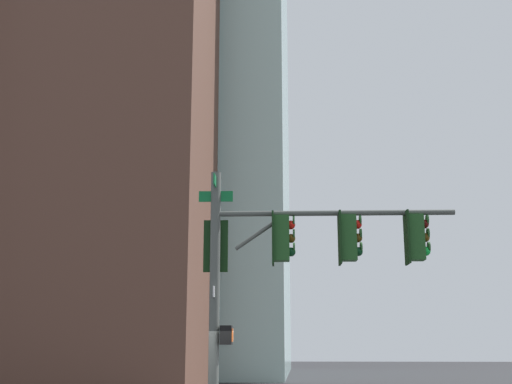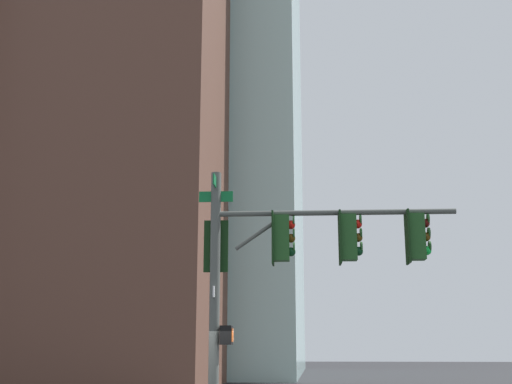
{
  "view_description": "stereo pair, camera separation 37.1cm",
  "coord_description": "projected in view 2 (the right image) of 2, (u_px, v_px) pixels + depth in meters",
  "views": [
    {
      "loc": [
        -14.34,
        -2.32,
        2.14
      ],
      "look_at": [
        0.19,
        -1.38,
        5.55
      ],
      "focal_mm": 46.92,
      "sensor_mm": 36.0,
      "label": 1
    },
    {
      "loc": [
        -14.31,
        -2.69,
        2.14
      ],
      "look_at": [
        0.19,
        -1.38,
        5.55
      ],
      "focal_mm": 46.92,
      "sensor_mm": 36.0,
      "label": 2
    }
  ],
  "objects": [
    {
      "name": "building_brick_midblock",
      "position": [
        113.0,
        118.0,
        48.16
      ],
      "size": [
        23.58,
        16.98,
        36.65
      ],
      "primitive_type": "cube",
      "color": "brown",
      "rests_on": "ground_plane"
    },
    {
      "name": "signal_pole_assembly",
      "position": [
        285.0,
        259.0,
        14.62
      ],
      "size": [
        1.08,
        5.65,
        6.01
      ],
      "rotation": [
        0.0,
        0.0,
        4.74
      ],
      "color": "#4C514C",
      "rests_on": "ground_plane"
    },
    {
      "name": "building_glass_tower",
      "position": [
        179.0,
        53.0,
        65.44
      ],
      "size": [
        30.89,
        23.14,
        60.6
      ],
      "primitive_type": "cube",
      "color": "#9EC6C1",
      "rests_on": "ground_plane"
    }
  ]
}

